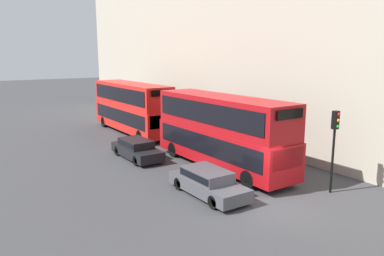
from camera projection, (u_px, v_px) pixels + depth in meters
ground_plane at (274, 205)px, 17.31m from camera, size 200.00×200.00×0.00m
building_facade at (377, 15)px, 19.43m from camera, size 1.10×80.00×17.14m
bus_leading at (221, 129)px, 22.63m from camera, size 2.59×10.69×4.42m
bus_second_in_queue at (132, 106)px, 33.01m from camera, size 2.59×11.03×4.39m
car_dark_sedan at (208, 181)px, 18.43m from camera, size 1.79×4.62×1.31m
car_hatchback at (137, 148)px, 24.98m from camera, size 1.75×4.66×1.29m
traffic_light at (335, 135)px, 18.32m from camera, size 0.30×0.36×4.17m
pedestrian at (210, 137)px, 28.09m from camera, size 0.36×0.36×1.67m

